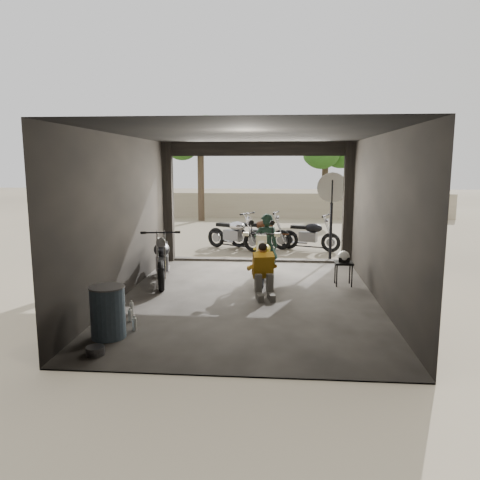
% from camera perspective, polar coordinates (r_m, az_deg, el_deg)
% --- Properties ---
extents(ground, '(80.00, 80.00, 0.00)m').
position_cam_1_polar(ground, '(9.38, 1.05, -7.09)').
color(ground, '#7A6D56').
rests_on(ground, ground).
extents(garage, '(7.00, 7.13, 3.20)m').
position_cam_1_polar(garage, '(9.64, 1.28, 1.14)').
color(garage, '#2D2B28').
rests_on(garage, ground).
extents(boundary_wall, '(18.00, 0.30, 1.20)m').
position_cam_1_polar(boundary_wall, '(23.08, 3.26, 4.24)').
color(boundary_wall, gray).
rests_on(boundary_wall, ground).
extents(tree_left, '(2.20, 2.20, 5.60)m').
position_cam_1_polar(tree_left, '(21.81, -4.86, 12.83)').
color(tree_left, '#382B1E').
rests_on(tree_left, ground).
extents(tree_right, '(2.20, 2.20, 5.00)m').
position_cam_1_polar(tree_right, '(23.11, 10.43, 11.45)').
color(tree_right, '#382B1E').
rests_on(tree_right, ground).
extents(main_bike, '(0.84, 1.85, 1.21)m').
position_cam_1_polar(main_bike, '(10.55, 2.89, -1.86)').
color(main_bike, white).
rests_on(main_bike, ground).
extents(left_bike, '(1.14, 1.96, 1.25)m').
position_cam_1_polar(left_bike, '(10.55, -9.48, -1.88)').
color(left_bike, black).
rests_on(left_bike, ground).
extents(outside_bike_a, '(1.87, 1.49, 1.18)m').
position_cam_1_polar(outside_bike_a, '(14.46, -0.76, 1.14)').
color(outside_bike_a, black).
rests_on(outside_bike_a, ground).
extents(outside_bike_b, '(1.85, 1.05, 1.17)m').
position_cam_1_polar(outside_bike_b, '(14.63, 2.46, 1.23)').
color(outside_bike_b, '#442110').
rests_on(outside_bike_b, ground).
extents(outside_bike_c, '(1.80, 1.23, 1.13)m').
position_cam_1_polar(outside_bike_c, '(14.42, 8.48, 0.91)').
color(outside_bike_c, black).
rests_on(outside_bike_c, ground).
extents(rider, '(0.62, 0.47, 1.52)m').
position_cam_1_polar(rider, '(10.77, 3.21, -0.79)').
color(rider, black).
rests_on(rider, ground).
extents(mechanic, '(0.68, 0.82, 1.06)m').
position_cam_1_polar(mechanic, '(9.22, 2.95, -3.99)').
color(mechanic, '#C78D1A').
rests_on(mechanic, ground).
extents(stool, '(0.39, 0.39, 0.53)m').
position_cam_1_polar(stool, '(10.41, 12.52, -3.06)').
color(stool, black).
rests_on(stool, ground).
extents(helmet, '(0.27, 0.28, 0.25)m').
position_cam_1_polar(helmet, '(10.37, 12.51, -1.96)').
color(helmet, white).
rests_on(helmet, stool).
extents(oil_drum, '(0.64, 0.64, 0.81)m').
position_cam_1_polar(oil_drum, '(7.47, -15.81, -8.56)').
color(oil_drum, '#40566B').
rests_on(oil_drum, ground).
extents(sign_post, '(0.81, 0.08, 2.42)m').
position_cam_1_polar(sign_post, '(12.78, 11.12, 4.59)').
color(sign_post, black).
rests_on(sign_post, ground).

